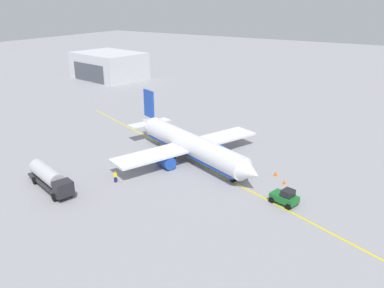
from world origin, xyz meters
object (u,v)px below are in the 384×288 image
Objects in this scene: refueling_worker at (115,177)px; safety_cone_wingtip at (276,174)px; pushback_tug at (285,197)px; safety_cone_nose at (284,182)px; airplane at (190,145)px; fuel_tanker at (50,178)px.

refueling_worker is 24.64m from safety_cone_wingtip.
safety_cone_nose is at bearing 110.31° from pushback_tug.
safety_cone_nose is (16.87, -0.35, -2.35)m from airplane.
airplane is 7.92× the size of pushback_tug.
fuel_tanker reaches higher than safety_cone_nose.
safety_cone_nose is at bearing -43.23° from safety_cone_wingtip.
fuel_tanker is 6.57× the size of refueling_worker.
pushback_tug is 8.98m from safety_cone_wingtip.
fuel_tanker is 33.81m from safety_cone_wingtip.
refueling_worker is 2.44× the size of safety_cone_wingtip.
airplane reaches higher than fuel_tanker.
safety_cone_nose is (-2.15, 5.80, -0.71)m from pushback_tug.
fuel_tanker is 33.26m from pushback_tug.
fuel_tanker is at bearing -155.46° from pushback_tug.
airplane is at bearing 70.15° from refueling_worker.
refueling_worker is at bearing -149.08° from safety_cone_nose.
safety_cone_nose is (28.10, 19.61, -1.43)m from fuel_tanker.
safety_cone_wingtip is (-4.32, 7.84, -0.66)m from pushback_tug.
airplane is 17.04m from safety_cone_nose.
safety_cone_nose is at bearing -1.19° from airplane.
pushback_tug is 5.65× the size of safety_cone_wingtip.
pushback_tug is at bearing -17.93° from airplane.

